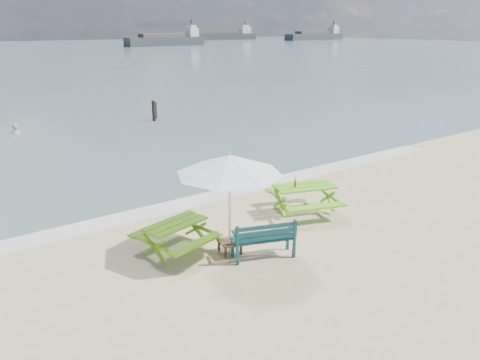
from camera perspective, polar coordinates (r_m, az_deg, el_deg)
foam_strip at (r=13.98m, az=-5.61°, el=-2.59°), size 22.00×0.90×0.01m
picnic_table_left at (r=10.93m, az=-7.85°, el=-6.97°), size 1.83×1.95×0.71m
picnic_table_right at (r=13.10m, az=7.84°, el=-2.38°), size 2.17×2.29×0.79m
park_bench at (r=10.62m, az=2.84°, el=-8.03°), size 1.49×0.94×0.87m
side_table at (r=10.82m, az=-1.25°, el=-8.11°), size 0.54×0.54×0.31m
patio_umbrella at (r=10.10m, az=-1.32°, el=1.92°), size 2.71×2.71×2.34m
beer_bottle at (r=12.81m, az=6.74°, el=-0.45°), size 0.07×0.07×0.27m
swimmer at (r=25.21m, az=-25.56°, el=4.34°), size 0.66×0.46×1.70m
mooring_pilings at (r=26.43m, az=-10.37°, el=8.12°), size 0.57×0.77×1.31m
cargo_ships at (r=151.43m, az=-6.55°, el=16.82°), size 142.96×39.84×4.40m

